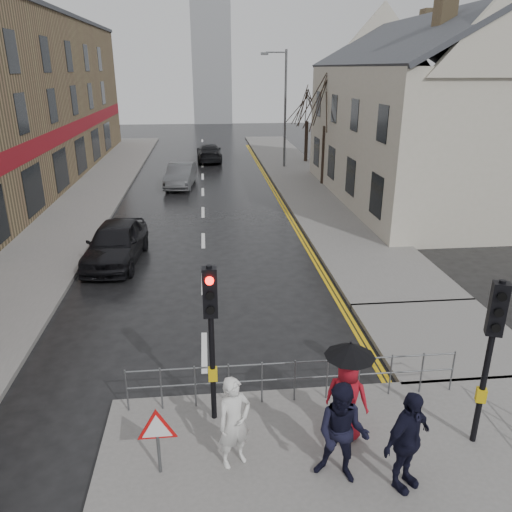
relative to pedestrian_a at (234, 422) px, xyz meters
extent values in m
plane|color=black|center=(-0.55, 1.10, -1.03)|extent=(120.00, 120.00, 0.00)
cube|color=#605E5B|center=(-7.05, 24.10, -0.96)|extent=(4.00, 44.00, 0.14)
cube|color=#605E5B|center=(5.95, 26.10, -0.96)|extent=(4.00, 40.00, 0.14)
cube|color=#605E5B|center=(5.95, 4.10, -0.96)|extent=(4.00, 4.20, 0.14)
cube|color=beige|center=(11.45, 19.10, 2.47)|extent=(9.00, 16.00, 7.00)
cube|color=olive|center=(9.95, 15.10, 8.17)|extent=(0.70, 0.90, 1.80)
cube|color=olive|center=(12.65, 23.10, 8.17)|extent=(0.70, 0.90, 1.80)
cube|color=gray|center=(0.95, 63.10, 7.97)|extent=(5.00, 5.00, 18.00)
cylinder|color=black|center=(-0.35, 1.30, 0.81)|extent=(0.11, 0.11, 3.40)
cube|color=black|center=(-0.35, 1.30, 1.96)|extent=(0.28, 0.22, 1.00)
cylinder|color=#FF0C07|center=(-0.35, 1.16, 2.26)|extent=(0.16, 0.04, 0.16)
cylinder|color=black|center=(-0.35, 1.16, 1.96)|extent=(0.16, 0.04, 0.16)
cylinder|color=black|center=(-0.35, 1.16, 1.66)|extent=(0.16, 0.04, 0.16)
cube|color=gold|center=(-0.35, 1.30, 0.16)|extent=(0.18, 0.14, 0.28)
cylinder|color=black|center=(4.65, 0.10, 0.81)|extent=(0.11, 0.11, 3.40)
cube|color=black|center=(4.65, 0.10, 1.96)|extent=(0.34, 0.30, 1.00)
cylinder|color=black|center=(4.60, -0.03, 2.26)|extent=(0.16, 0.09, 0.16)
cylinder|color=black|center=(4.60, -0.03, 1.96)|extent=(0.16, 0.09, 0.16)
cylinder|color=black|center=(4.60, -0.03, 1.66)|extent=(0.16, 0.09, 0.16)
cube|color=gold|center=(4.65, 0.10, 0.16)|extent=(0.22, 0.19, 0.28)
cylinder|color=#595B5E|center=(-2.15, 1.70, -0.39)|extent=(0.04, 0.04, 1.00)
cylinder|color=#595B5E|center=(4.95, 1.70, -0.39)|extent=(0.04, 0.04, 1.00)
cylinder|color=#595B5E|center=(1.40, 1.70, 0.06)|extent=(7.10, 0.04, 0.04)
cylinder|color=#595B5E|center=(1.40, 1.70, -0.34)|extent=(7.10, 0.04, 0.04)
cylinder|color=#595B5E|center=(-1.35, -0.10, -0.47)|extent=(0.06, 0.06, 0.85)
cylinder|color=red|center=(-1.35, -0.10, 0.06)|extent=(0.80, 0.03, 0.80)
cylinder|color=white|center=(-1.35, -0.12, 0.06)|extent=(0.60, 0.03, 0.60)
cylinder|color=#595B5E|center=(5.45, 29.10, 3.11)|extent=(0.16, 0.16, 8.00)
cylinder|color=#595B5E|center=(4.75, 29.10, 6.91)|extent=(1.40, 0.10, 0.10)
cube|color=#595B5E|center=(3.95, 29.10, 6.81)|extent=(0.50, 0.25, 0.18)
cylinder|color=#31241B|center=(6.95, 23.10, 0.86)|extent=(0.26, 0.26, 3.50)
cylinder|color=#31241B|center=(7.45, 31.10, 0.61)|extent=(0.26, 0.26, 3.00)
imported|color=silver|center=(0.00, 0.00, 0.00)|extent=(0.77, 0.67, 1.78)
imported|color=black|center=(1.82, -0.55, 0.06)|extent=(1.15, 1.05, 1.90)
imported|color=#A51320|center=(2.20, 0.52, -0.03)|extent=(1.01, 0.88, 1.73)
cylinder|color=black|center=(2.20, 0.52, 0.07)|extent=(0.02, 0.02, 1.93)
cone|color=black|center=(2.20, 0.52, 1.04)|extent=(0.96, 0.96, 0.28)
imported|color=black|center=(2.85, -0.83, 0.05)|extent=(1.19, 0.96, 1.89)
imported|color=black|center=(-3.80, 10.89, -0.25)|extent=(2.21, 4.73, 1.57)
imported|color=#424346|center=(-1.87, 23.64, -0.32)|extent=(1.98, 4.45, 1.42)
imported|color=black|center=(0.00, 32.49, -0.35)|extent=(1.98, 4.72, 1.36)
camera|label=1|loc=(-0.35, -7.25, 5.91)|focal=35.00mm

